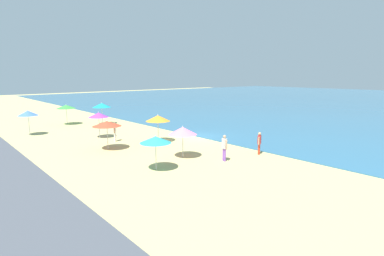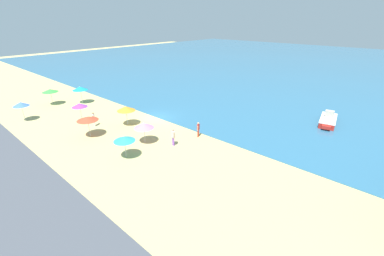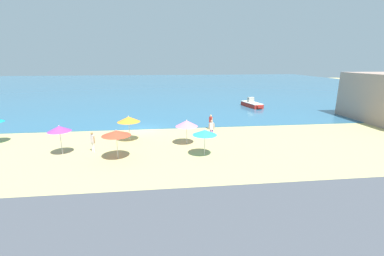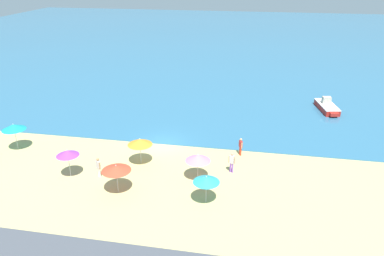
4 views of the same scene
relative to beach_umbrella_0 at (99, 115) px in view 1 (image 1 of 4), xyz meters
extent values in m
plane|color=tan|center=(5.87, 7.11, -2.17)|extent=(160.00, 160.00, 0.00)
cylinder|color=#B2B2B7|center=(0.00, 0.00, -1.17)|extent=(0.05, 0.05, 2.00)
cone|color=purple|center=(0.00, 0.00, 0.00)|extent=(1.82, 1.82, 0.45)
sphere|color=silver|center=(0.00, 0.00, 0.26)|extent=(0.08, 0.08, 0.08)
cylinder|color=#B2B2B7|center=(4.61, -1.43, -1.21)|extent=(0.05, 0.05, 1.92)
cone|color=#E3442A|center=(4.61, -1.43, -0.10)|extent=(2.22, 2.22, 0.40)
sphere|color=silver|center=(4.61, -1.43, 0.13)|extent=(0.08, 0.08, 0.08)
cylinder|color=#B2B2B7|center=(-7.19, 3.68, -1.13)|extent=(0.05, 0.05, 2.07)
cone|color=teal|center=(-7.19, 3.68, 0.11)|extent=(2.15, 2.15, 0.51)
sphere|color=silver|center=(-7.19, 3.68, 0.39)|extent=(0.08, 0.08, 0.08)
cylinder|color=#B2B2B7|center=(11.39, -1.57, -1.28)|extent=(0.05, 0.05, 1.77)
cone|color=teal|center=(11.39, -1.57, -0.24)|extent=(1.93, 1.93, 0.41)
sphere|color=silver|center=(11.39, -1.57, 0.00)|extent=(0.08, 0.08, 0.08)
cylinder|color=#B2B2B7|center=(-9.77, 0.44, -1.19)|extent=(0.05, 0.05, 1.96)
cone|color=green|center=(-9.77, 0.44, -0.05)|extent=(2.15, 2.15, 0.41)
sphere|color=silver|center=(-9.77, 0.44, 0.19)|extent=(0.08, 0.08, 0.08)
cylinder|color=#B2B2B7|center=(5.00, 3.12, -1.22)|extent=(0.05, 0.05, 1.89)
cone|color=orange|center=(5.00, 3.12, -0.07)|extent=(2.11, 2.11, 0.51)
sphere|color=silver|center=(5.00, 3.12, 0.22)|extent=(0.08, 0.08, 0.08)
cylinder|color=#B2B2B7|center=(-5.69, -4.54, -1.18)|extent=(0.05, 0.05, 1.98)
cone|color=#426DD3|center=(-5.69, -4.54, 0.01)|extent=(1.80, 1.80, 0.48)
sphere|color=silver|center=(-5.69, -4.54, 0.28)|extent=(0.08, 0.08, 0.08)
cylinder|color=#B2B2B7|center=(10.27, 1.52, -1.31)|extent=(0.05, 0.05, 1.71)
cone|color=pink|center=(10.27, 1.52, -0.23)|extent=(2.01, 2.01, 0.54)
sphere|color=silver|center=(10.27, 1.52, 0.07)|extent=(0.08, 0.08, 0.08)
cylinder|color=white|center=(2.25, 0.42, -1.76)|extent=(0.14, 0.14, 0.82)
cylinder|color=white|center=(2.40, 0.31, -1.76)|extent=(0.14, 0.14, 0.82)
cube|color=silver|center=(2.33, 0.37, -1.02)|extent=(0.42, 0.39, 0.65)
sphere|color=#A2764C|center=(2.33, 0.37, -0.56)|extent=(0.22, 0.22, 0.22)
cylinder|color=#A2764C|center=(2.14, 0.51, -1.07)|extent=(0.09, 0.09, 0.59)
cylinder|color=#A2764C|center=(2.52, 0.22, -1.07)|extent=(0.09, 0.09, 0.59)
cylinder|color=#8D54BC|center=(12.76, 3.07, -1.73)|extent=(0.14, 0.14, 0.88)
cylinder|color=#8D54BC|center=(12.93, 3.02, -1.73)|extent=(0.14, 0.14, 0.88)
cube|color=silver|center=(12.85, 3.05, -0.94)|extent=(0.40, 0.30, 0.69)
sphere|color=tan|center=(12.85, 3.05, -0.46)|extent=(0.22, 0.22, 0.22)
cylinder|color=tan|center=(12.61, 3.11, -0.99)|extent=(0.09, 0.09, 0.63)
cylinder|color=tan|center=(13.08, 2.98, -0.99)|extent=(0.09, 0.09, 0.63)
cylinder|color=red|center=(13.42, 6.18, -1.77)|extent=(0.14, 0.14, 0.80)
cylinder|color=red|center=(13.34, 6.34, -1.77)|extent=(0.14, 0.14, 0.80)
cube|color=#B52F2F|center=(13.38, 6.26, -1.05)|extent=(0.36, 0.42, 0.63)
sphere|color=tan|center=(13.38, 6.26, -0.61)|extent=(0.22, 0.22, 0.22)
cylinder|color=tan|center=(13.49, 6.05, -1.10)|extent=(0.09, 0.09, 0.57)
cylinder|color=tan|center=(13.27, 6.47, -1.10)|extent=(0.09, 0.09, 0.57)
camera|label=1|loc=(26.14, -11.71, 3.65)|focal=28.00mm
camera|label=2|loc=(29.53, -12.89, 9.69)|focal=24.00mm
camera|label=3|loc=(8.14, -20.66, 5.21)|focal=24.00mm
camera|label=4|loc=(14.50, -24.15, 13.81)|focal=35.00mm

